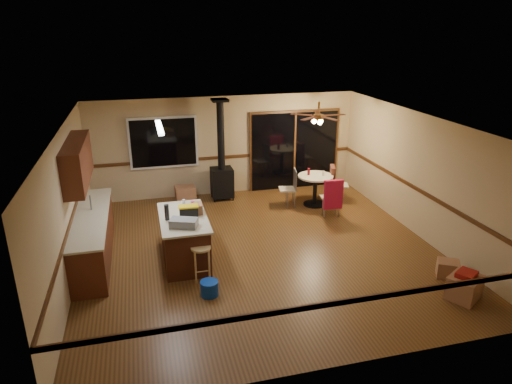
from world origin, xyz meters
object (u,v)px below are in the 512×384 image
object	(u,v)px
kitchen_island	(184,238)
toolbox_black	(189,212)
blue_bucket	(209,288)
chair_right	(333,179)
bar_stool	(201,263)
chair_left	(292,184)
box_under_window	(185,194)
wood_stove	(222,172)
box_corner_a	(464,287)
chair_near	(333,194)
toolbox_grey	(184,223)
box_corner_b	(448,269)
dining_table	(315,185)

from	to	relation	value
kitchen_island	toolbox_black	world-z (taller)	toolbox_black
blue_bucket	chair_right	world-z (taller)	chair_right
bar_stool	blue_bucket	distance (m)	0.58
chair_left	box_under_window	bearing A→B (deg)	158.82
box_under_window	wood_stove	bearing A→B (deg)	-3.00
kitchen_island	box_under_window	bearing A→B (deg)	83.63
toolbox_black	box_corner_a	bearing A→B (deg)	-30.45
blue_bucket	box_under_window	distance (m)	4.46
chair_left	chair_near	xyz separation A→B (m)	(0.69, -0.96, 0.01)
bar_stool	chair_left	world-z (taller)	chair_left
toolbox_grey	box_under_window	bearing A→B (deg)	83.94
bar_stool	chair_right	xyz separation A→B (m)	(3.80, 2.97, 0.27)
chair_near	kitchen_island	bearing A→B (deg)	-162.06
toolbox_black	box_under_window	bearing A→B (deg)	85.63
chair_right	box_under_window	bearing A→B (deg)	165.38
wood_stove	box_corner_b	distance (m)	5.89
toolbox_grey	blue_bucket	bearing A→B (deg)	-72.21
kitchen_island	wood_stove	distance (m)	3.33
dining_table	chair_right	size ratio (longest dim) A/B	1.25
blue_bucket	box_under_window	size ratio (longest dim) A/B	0.62
toolbox_black	chair_right	size ratio (longest dim) A/B	0.49
toolbox_black	blue_bucket	world-z (taller)	toolbox_black
wood_stove	toolbox_black	size ratio (longest dim) A/B	7.39
kitchen_island	chair_near	world-z (taller)	chair_near
box_corner_a	chair_right	bearing A→B (deg)	94.28
dining_table	box_corner_a	distance (m)	4.64
box_corner_a	box_corner_b	xyz separation A→B (m)	(0.18, 0.67, -0.05)
box_corner_b	toolbox_grey	bearing A→B (deg)	163.26
wood_stove	chair_right	size ratio (longest dim) A/B	3.60
toolbox_grey	dining_table	xyz separation A→B (m)	(3.51, 2.50, -0.44)
toolbox_black	chair_left	size ratio (longest dim) A/B	0.66
box_under_window	box_corner_b	world-z (taller)	box_under_window
dining_table	kitchen_island	bearing A→B (deg)	-149.64
toolbox_black	chair_right	xyz separation A→B (m)	(3.90, 2.16, -0.40)
bar_stool	blue_bucket	xyz separation A→B (m)	(0.05, -0.54, -0.19)
wood_stove	box_corner_a	xyz separation A→B (m)	(3.05, -5.56, -0.53)
toolbox_black	box_under_window	xyz separation A→B (m)	(0.24, 3.11, -0.80)
dining_table	toolbox_black	bearing A→B (deg)	-148.66
kitchen_island	box_corner_a	size ratio (longest dim) A/B	3.16
box_under_window	box_corner_a	world-z (taller)	box_corner_a
chair_near	toolbox_black	bearing A→B (deg)	-161.31
wood_stove	blue_bucket	bearing A→B (deg)	-103.30
toolbox_grey	dining_table	size ratio (longest dim) A/B	0.55
wood_stove	blue_bucket	world-z (taller)	wood_stove
toolbox_black	chair_near	xyz separation A→B (m)	(3.46, 1.17, -0.40)
chair_near	box_under_window	xyz separation A→B (m)	(-3.22, 1.94, -0.40)
box_under_window	box_corner_a	distance (m)	6.90
blue_bucket	chair_left	xyz separation A→B (m)	(2.63, 3.48, 0.46)
dining_table	chair_right	world-z (taller)	chair_right
blue_bucket	chair_left	world-z (taller)	chair_left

